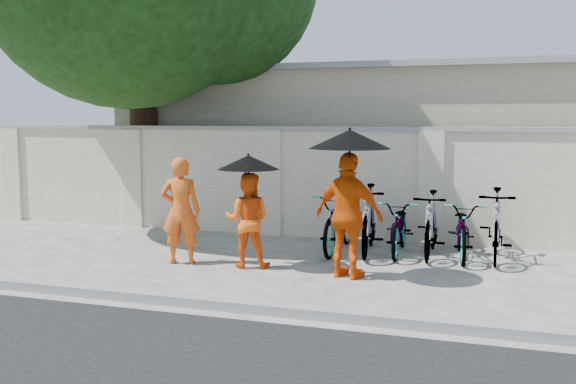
% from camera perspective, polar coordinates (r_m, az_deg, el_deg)
% --- Properties ---
extents(ground, '(80.00, 80.00, 0.00)m').
position_cam_1_polar(ground, '(9.24, -2.00, -7.42)').
color(ground, '#B1ADA1').
extents(kerb, '(40.00, 0.16, 0.12)m').
position_cam_1_polar(kerb, '(7.71, -6.36, -9.88)').
color(kerb, gray).
rests_on(kerb, ground).
extents(compound_wall, '(20.00, 0.30, 2.00)m').
position_cam_1_polar(compound_wall, '(11.87, 7.81, 0.56)').
color(compound_wall, beige).
rests_on(compound_wall, ground).
extents(building_behind, '(14.00, 6.00, 3.20)m').
position_cam_1_polar(building_behind, '(15.48, 13.98, 4.06)').
color(building_behind, '#BAB18E').
rests_on(building_behind, ground).
extents(monk_left, '(0.69, 0.55, 1.65)m').
position_cam_1_polar(monk_left, '(9.97, -9.52, -1.64)').
color(monk_left, '#E75A18').
rests_on(monk_left, ground).
extents(monk_center, '(0.78, 0.66, 1.43)m').
position_cam_1_polar(monk_center, '(9.65, -3.61, -2.49)').
color(monk_center, '#FA5A10').
rests_on(monk_center, ground).
extents(parasol_center, '(0.92, 0.92, 0.88)m').
position_cam_1_polar(parasol_center, '(9.46, -3.54, 2.65)').
color(parasol_center, black).
rests_on(parasol_center, ground).
extents(monk_right, '(1.12, 0.72, 1.77)m').
position_cam_1_polar(monk_right, '(8.97, 5.42, -2.10)').
color(monk_right, '#D84C08').
rests_on(monk_right, ground).
extents(parasol_right, '(1.13, 1.13, 1.08)m').
position_cam_1_polar(parasol_right, '(8.79, 5.51, 4.70)').
color(parasol_right, black).
rests_on(parasol_right, ground).
extents(bike_0, '(0.66, 1.89, 0.99)m').
position_cam_1_polar(bike_0, '(10.80, 4.61, -2.70)').
color(bike_0, gray).
rests_on(bike_0, ground).
extents(bike_1, '(0.72, 1.94, 1.14)m').
position_cam_1_polar(bike_1, '(10.64, 7.17, -2.46)').
color(bike_1, gray).
rests_on(bike_1, ground).
extents(bike_2, '(0.67, 1.76, 0.91)m').
position_cam_1_polar(bike_2, '(10.72, 9.94, -3.06)').
color(bike_2, gray).
rests_on(bike_2, ground).
extents(bike_3, '(0.51, 1.77, 1.06)m').
position_cam_1_polar(bike_3, '(10.60, 12.58, -2.83)').
color(bike_3, gray).
rests_on(bike_3, ground).
extents(bike_4, '(0.78, 1.83, 0.93)m').
position_cam_1_polar(bike_4, '(10.61, 15.28, -3.24)').
color(bike_4, gray).
rests_on(bike_4, ground).
extents(bike_5, '(0.53, 1.88, 1.13)m').
position_cam_1_polar(bike_5, '(10.62, 18.00, -2.78)').
color(bike_5, gray).
rests_on(bike_5, ground).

